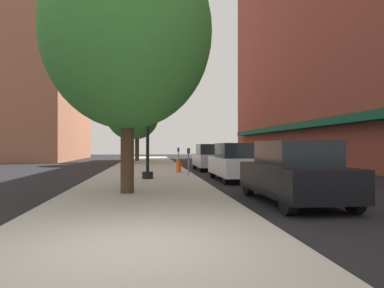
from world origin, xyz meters
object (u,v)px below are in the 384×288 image
at_px(parking_meter_far, 178,155).
at_px(tree_mid, 127,32).
at_px(tree_near, 130,110).
at_px(fire_hydrant, 179,165).
at_px(car_silver, 210,157).
at_px(car_black, 294,173).
at_px(car_white, 236,162).
at_px(tree_far, 137,114).
at_px(parking_meter_near, 189,158).
at_px(lamppost, 148,108).

xyz_separation_m(parking_meter_far, tree_mid, (-2.52, -12.35, 4.01)).
distance_m(parking_meter_far, tree_near, 8.67).
height_order(fire_hydrant, parking_meter_far, parking_meter_far).
relative_size(parking_meter_far, car_silver, 0.30).
relative_size(car_black, car_white, 1.00).
height_order(tree_near, tree_far, tree_far).
height_order(parking_meter_near, tree_near, tree_near).
xyz_separation_m(parking_meter_near, parking_meter_far, (0.00, 6.16, 0.00)).
height_order(tree_mid, tree_far, tree_mid).
bearing_deg(parking_meter_far, car_silver, -22.54).
height_order(car_black, car_silver, same).
relative_size(lamppost, tree_mid, 0.76).
bearing_deg(car_black, fire_hydrant, 102.00).
bearing_deg(fire_hydrant, tree_mid, -104.84).
bearing_deg(tree_far, tree_near, -95.06).
bearing_deg(tree_mid, fire_hydrant, 75.16).
height_order(lamppost, tree_far, tree_far).
xyz_separation_m(tree_near, tree_mid, (0.97, -19.43, 0.42)).
relative_size(tree_far, car_silver, 1.64).
distance_m(tree_mid, car_silver, 13.05).
relative_size(tree_near, car_black, 1.60).
bearing_deg(parking_meter_far, tree_far, 104.78).
bearing_deg(parking_meter_near, fire_hydrant, 97.67).
distance_m(tree_near, tree_far, 4.63).
distance_m(parking_meter_near, car_black, 8.21).
bearing_deg(tree_near, parking_meter_near, -75.22).
height_order(car_white, car_silver, same).
bearing_deg(lamppost, tree_mid, -97.01).
relative_size(lamppost, car_white, 1.37).
relative_size(fire_hydrant, tree_mid, 0.10).
bearing_deg(lamppost, tree_near, 96.00).
relative_size(parking_meter_near, car_black, 0.30).
distance_m(lamppost, tree_far, 19.43).
relative_size(car_black, car_silver, 1.00).
distance_m(parking_meter_near, car_silver, 5.70).
bearing_deg(tree_far, car_white, -75.49).
xyz_separation_m(car_black, car_silver, (0.00, 13.32, 0.00)).
height_order(parking_meter_far, tree_mid, tree_mid).
distance_m(fire_hydrant, tree_mid, 9.76).
height_order(tree_near, car_black, tree_near).
xyz_separation_m(parking_meter_near, tree_mid, (-2.52, -6.19, 4.01)).
xyz_separation_m(parking_meter_far, tree_far, (-3.09, 11.69, 3.73)).
height_order(lamppost, fire_hydrant, lamppost).
xyz_separation_m(tree_near, car_silver, (5.44, -7.89, -3.73)).
xyz_separation_m(lamppost, tree_near, (-1.55, 14.73, 1.34)).
distance_m(lamppost, fire_hydrant, 4.86).
bearing_deg(tree_near, lamppost, -84.00).
xyz_separation_m(lamppost, fire_hydrant, (1.65, 3.70, -2.68)).
xyz_separation_m(parking_meter_far, car_white, (1.95, -7.77, -0.14)).
bearing_deg(fire_hydrant, tree_near, 106.16).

